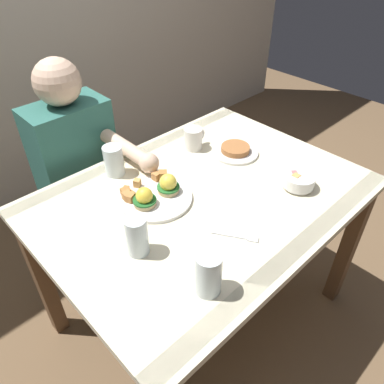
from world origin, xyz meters
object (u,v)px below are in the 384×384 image
(water_glass_extra, at_px, (137,238))
(side_plate, at_px, (235,151))
(eggs_benedict_plate, at_px, (155,194))
(fork, at_px, (238,236))
(dining_table, at_px, (203,214))
(coffee_mug, at_px, (193,138))
(diner_person, at_px, (81,167))
(water_glass_near, at_px, (208,275))
(water_glass_far, at_px, (114,162))
(fruit_bowl, at_px, (299,181))

(water_glass_extra, height_order, side_plate, water_glass_extra)
(eggs_benedict_plate, xyz_separation_m, fork, (0.07, -0.34, -0.02))
(dining_table, bearing_deg, water_glass_extra, -169.65)
(fork, relative_size, water_glass_extra, 1.05)
(coffee_mug, bearing_deg, diner_person, 139.00)
(water_glass_near, height_order, water_glass_far, water_glass_near)
(diner_person, bearing_deg, coffee_mug, -41.00)
(water_glass_near, bearing_deg, coffee_mug, 49.12)
(water_glass_extra, bearing_deg, water_glass_near, -78.20)
(fruit_bowl, height_order, coffee_mug, coffee_mug)
(water_glass_extra, bearing_deg, dining_table, 10.35)
(coffee_mug, relative_size, side_plate, 0.56)
(dining_table, xyz_separation_m, fork, (-0.08, -0.24, 0.11))
(fruit_bowl, xyz_separation_m, water_glass_far, (-0.45, 0.56, 0.02))
(dining_table, height_order, water_glass_near, water_glass_near)
(dining_table, xyz_separation_m, diner_person, (-0.19, 0.60, 0.02))
(coffee_mug, bearing_deg, water_glass_far, 168.28)
(fruit_bowl, bearing_deg, water_glass_extra, 166.28)
(dining_table, distance_m, water_glass_far, 0.41)
(coffee_mug, distance_m, side_plate, 0.19)
(water_glass_near, relative_size, side_plate, 0.69)
(side_plate, bearing_deg, diner_person, 134.42)
(fruit_bowl, xyz_separation_m, side_plate, (0.01, 0.32, -0.02))
(eggs_benedict_plate, bearing_deg, dining_table, -32.77)
(diner_person, bearing_deg, water_glass_far, -84.42)
(eggs_benedict_plate, xyz_separation_m, coffee_mug, (0.35, 0.16, 0.03))
(water_glass_far, bearing_deg, diner_person, 95.58)
(water_glass_extra, distance_m, diner_person, 0.70)
(dining_table, xyz_separation_m, water_glass_far, (-0.16, 0.34, 0.16))
(water_glass_near, xyz_separation_m, water_glass_extra, (-0.05, 0.25, -0.00))
(coffee_mug, relative_size, water_glass_extra, 0.83)
(eggs_benedict_plate, distance_m, water_glass_extra, 0.26)
(eggs_benedict_plate, relative_size, side_plate, 1.35)
(eggs_benedict_plate, distance_m, diner_person, 0.52)
(diner_person, bearing_deg, eggs_benedict_plate, -85.95)
(water_glass_near, bearing_deg, diner_person, 83.03)
(eggs_benedict_plate, height_order, fruit_bowl, eggs_benedict_plate)
(coffee_mug, distance_m, diner_person, 0.53)
(fork, bearing_deg, water_glass_extra, 147.33)
(coffee_mug, bearing_deg, dining_table, -127.04)
(fork, bearing_deg, water_glass_far, 98.06)
(fork, height_order, water_glass_extra, water_glass_extra)
(side_plate, xyz_separation_m, diner_person, (-0.49, 0.50, -0.10))
(coffee_mug, height_order, diner_person, diner_person)
(fruit_bowl, height_order, water_glass_extra, water_glass_extra)
(eggs_benedict_plate, height_order, coffee_mug, coffee_mug)
(side_plate, distance_m, diner_person, 0.70)
(water_glass_extra, bearing_deg, eggs_benedict_plate, 39.42)
(fruit_bowl, height_order, diner_person, diner_person)
(coffee_mug, bearing_deg, water_glass_near, -130.88)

